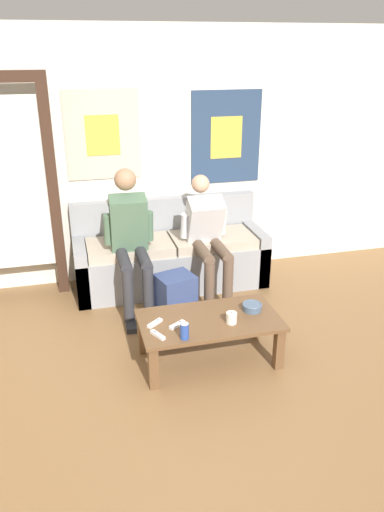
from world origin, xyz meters
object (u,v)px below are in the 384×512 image
Objects in this scene: coffee_table at (209,326)px; person_seated_adult at (131,236)px; game_controller_near_right at (158,335)px; game_controller_far_center at (177,325)px; backpack at (176,299)px; ceramic_bowl at (252,306)px; pillar_candle at (231,318)px; game_controller_near_left at (155,323)px; couch at (170,257)px; drink_can_blue at (184,331)px; person_seated_teen at (208,234)px.

coffee_table is 0.84× the size of person_seated_adult.
game_controller_near_right and game_controller_far_center have the same top height.
game_controller_near_right is (-0.33, -0.82, 0.17)m from backpack.
ceramic_bowl is 1.60× the size of pillar_candle.
couch is at bearing 73.32° from game_controller_near_left.
ceramic_bowl is 1.15× the size of game_controller_far_center.
ceramic_bowl is 0.65m from game_controller_far_center.
person_seated_adult is at bearing 112.75° from coffee_table.
drink_can_blue is 0.19m from game_controller_far_center.
backpack is 3.36× the size of game_controller_near_left.
coffee_table is 0.39m from ceramic_bowl.
ceramic_bowl is 0.83m from game_controller_near_right.
couch is 14.60× the size of game_controller_near_left.
backpack is 0.76m from game_controller_far_center.
coffee_table is 0.69m from backpack.
game_controller_near_left is 0.96× the size of game_controller_far_center.
coffee_table is at bearing 41.59° from drink_can_blue.
person_seated_teen is at bearing 1.59° from person_seated_adult.
backpack is at bearing 108.52° from pillar_candle.
couch is 1.45m from ceramic_bowl.
game_controller_near_left and game_controller_far_center have the same top height.
couch is at bearing 79.86° from game_controller_far_center.
pillar_candle is at bearing -63.17° from person_seated_adult.
person_seated_teen reaches higher than coffee_table.
coffee_table is 0.21m from pillar_candle.
person_seated_teen is (0.30, -0.34, 0.35)m from couch.
person_seated_teen is 1.45m from drink_can_blue.
person_seated_adult is at bearing 99.17° from game_controller_far_center.
pillar_candle is 0.59m from game_controller_near_left.
drink_can_blue is at bearing -98.92° from backpack.
person_seated_adult is 1.27m from game_controller_near_right.
backpack is (-0.11, -0.77, -0.09)m from couch.
coffee_table is at bearing -2.45° from game_controller_near_left.
couch is 0.71m from person_seated_adult.
pillar_candle reaches higher than game_controller_near_right.
couch is 1.49× the size of person_seated_adult.
coffee_table is 1.19m from person_seated_teen.
game_controller_near_right is (-0.74, -1.25, -0.26)m from person_seated_teen.
coffee_table is at bearing -80.34° from backpack.
ceramic_bowl is at bearing -75.01° from couch.
person_seated_teen is 1.48m from game_controller_near_right.
person_seated_teen is 7.32× the size of ceramic_bowl.
game_controller_near_right is (0.01, -1.23, -0.33)m from person_seated_adult.
person_seated_teen is (0.75, 0.02, -0.07)m from person_seated_adult.
game_controller_near_left is 0.17m from game_controller_far_center.
pillar_candle reaches higher than coffee_table.
game_controller_near_left is (-0.17, 0.25, -0.05)m from drink_can_blue.
coffee_table is at bearing -67.25° from person_seated_adult.
pillar_candle is (0.15, -1.55, 0.11)m from couch.
backpack is at bearing 64.27° from game_controller_near_left.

